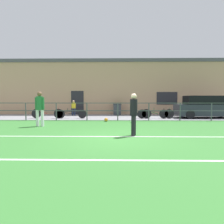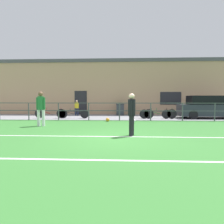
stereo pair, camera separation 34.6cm
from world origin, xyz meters
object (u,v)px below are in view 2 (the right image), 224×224
object	(u,v)px
soccer_ball_match	(108,120)
player_striker	(41,107)
bicycle_parked_0	(155,114)
bicycle_parked_3	(50,113)
parked_car_red	(210,107)
player_goalkeeper	(132,112)
spectator_child	(77,107)
trash_bin_0	(120,109)
soccer_ball_spare	(134,121)
bicycle_parked_1	(74,114)
bicycle_parked_2	(160,114)

from	to	relation	value
soccer_ball_match	player_striker	bearing A→B (deg)	-144.01
bicycle_parked_0	bicycle_parked_3	world-z (taller)	bicycle_parked_3
parked_car_red	bicycle_parked_3	world-z (taller)	parked_car_red
player_goalkeeper	spectator_child	bearing A→B (deg)	-140.96
trash_bin_0	spectator_child	bearing A→B (deg)	-168.65
bicycle_parked_0	soccer_ball_match	bearing A→B (deg)	-150.42
soccer_ball_match	spectator_child	bearing A→B (deg)	124.64
player_goalkeeper	soccer_ball_spare	xyz separation A→B (m)	(0.29, 4.37, -0.80)
bicycle_parked_0	bicycle_parked_1	world-z (taller)	bicycle_parked_0
player_goalkeeper	bicycle_parked_2	xyz separation A→B (m)	(2.25, 6.78, -0.54)
soccer_ball_spare	bicycle_parked_2	size ratio (longest dim) A/B	0.10
soccer_ball_spare	parked_car_red	distance (m)	6.42
player_goalkeeper	bicycle_parked_0	bearing A→B (deg)	178.93
bicycle_parked_0	bicycle_parked_3	bearing A→B (deg)	180.00
bicycle_parked_2	bicycle_parked_3	xyz separation A→B (m)	(-7.81, 0.00, -0.00)
spectator_child	trash_bin_0	world-z (taller)	spectator_child
soccer_ball_match	spectator_child	distance (m)	5.09
soccer_ball_match	bicycle_parked_3	xyz separation A→B (m)	(-4.27, 1.81, 0.25)
bicycle_parked_0	trash_bin_0	world-z (taller)	trash_bin_0
player_goalkeeper	soccer_ball_match	bearing A→B (deg)	-150.94
parked_car_red	bicycle_parked_0	size ratio (longest dim) A/B	2.02
soccer_ball_match	bicycle_parked_0	size ratio (longest dim) A/B	0.10
spectator_child	trash_bin_0	distance (m)	3.66
player_striker	bicycle_parked_0	distance (m)	7.70
bicycle_parked_0	player_goalkeeper	bearing A→B (deg)	-105.61
player_goalkeeper	player_striker	size ratio (longest dim) A/B	0.91
bicycle_parked_0	spectator_child	bearing A→B (deg)	158.79
player_goalkeeper	bicycle_parked_2	size ratio (longest dim) A/B	0.71
player_striker	parked_car_red	size ratio (longest dim) A/B	0.40
player_striker	bicycle_parked_1	size ratio (longest dim) A/B	0.82
bicycle_parked_1	bicycle_parked_0	bearing A→B (deg)	0.00
soccer_ball_match	bicycle_parked_3	world-z (taller)	bicycle_parked_3
bicycle_parked_0	bicycle_parked_1	xyz separation A→B (m)	(-5.74, 0.00, -0.01)
bicycle_parked_1	bicycle_parked_2	xyz separation A→B (m)	(6.09, 0.00, 0.03)
trash_bin_0	bicycle_parked_3	bearing A→B (deg)	-148.33
bicycle_parked_1	parked_car_red	bearing A→B (deg)	4.13
bicycle_parked_0	parked_car_red	bearing A→B (deg)	9.99
bicycle_parked_3	trash_bin_0	xyz separation A→B (m)	(4.97, 3.07, 0.14)
player_goalkeeper	parked_car_red	xyz separation A→B (m)	(5.87, 7.48, -0.13)
spectator_child	bicycle_parked_1	world-z (taller)	spectator_child
player_striker	soccer_ball_spare	distance (m)	5.22
soccer_ball_match	soccer_ball_spare	xyz separation A→B (m)	(1.58, -0.60, -0.00)
bicycle_parked_1	player_striker	bearing A→B (deg)	-99.55
bicycle_parked_0	trash_bin_0	size ratio (longest dim) A/B	2.23
player_goalkeeper	bicycle_parked_3	bearing A→B (deg)	-126.12
soccer_ball_match	bicycle_parked_2	distance (m)	3.98
bicycle_parked_2	trash_bin_0	size ratio (longest dim) A/B	2.32
player_goalkeeper	bicycle_parked_1	distance (m)	7.81
soccer_ball_spare	bicycle_parked_3	world-z (taller)	bicycle_parked_3
bicycle_parked_3	soccer_ball_match	bearing A→B (deg)	-22.94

